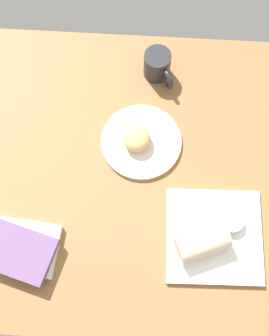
{
  "coord_description": "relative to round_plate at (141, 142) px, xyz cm",
  "views": [
    {
      "loc": [
        -1.01,
        -43.65,
        129.09
      ],
      "look_at": [
        -3.62,
        -0.03,
        7.0
      ],
      "focal_mm": 50.64,
      "sensor_mm": 36.0,
      "label": 1
    }
  ],
  "objects": [
    {
      "name": "book_stack",
      "position": [
        -30.64,
        -32.64,
        1.61
      ],
      "size": [
        22.48,
        18.38,
        4.78
      ],
      "color": "silver",
      "rests_on": "dining_table"
    },
    {
      "name": "dining_table",
      "position": [
        2.23,
        -8.83,
        -2.7
      ],
      "size": [
        110.0,
        90.0,
        4.0
      ],
      "primitive_type": "cube",
      "color": "olive",
      "rests_on": "ground"
    },
    {
      "name": "scone_pastry",
      "position": [
        -1.25,
        -0.5,
        3.26
      ],
      "size": [
        7.83,
        8.13,
        5.12
      ],
      "primitive_type": "ellipsoid",
      "rotation": [
        0.0,
        0.0,
        4.69
      ],
      "color": "#DEB26B",
      "rests_on": "round_plate"
    },
    {
      "name": "square_plate",
      "position": [
        20.75,
        -26.03,
        0.1
      ],
      "size": [
        26.0,
        26.0,
        1.6
      ],
      "primitive_type": "cube",
      "rotation": [
        0.0,
        0.0,
        0.03
      ],
      "color": "white",
      "rests_on": "dining_table"
    },
    {
      "name": "breakfast_wrap",
      "position": [
        17.23,
        -28.92,
        4.42
      ],
      "size": [
        14.93,
        11.6,
        7.03
      ],
      "primitive_type": "cylinder",
      "rotation": [
        1.57,
        0.0,
        1.97
      ],
      "color": "beige",
      "rests_on": "square_plate"
    },
    {
      "name": "coffee_mug",
      "position": [
        3.59,
        22.93,
        3.89
      ],
      "size": [
        9.15,
        11.65,
        8.98
      ],
      "color": "#262628",
      "rests_on": "dining_table"
    },
    {
      "name": "sauce_cup",
      "position": [
        25.14,
        -22.43,
        2.4
      ],
      "size": [
        5.92,
        5.92,
        2.8
      ],
      "color": "silver",
      "rests_on": "square_plate"
    },
    {
      "name": "round_plate",
      "position": [
        0.0,
        0.0,
        0.0
      ],
      "size": [
        22.91,
        22.91,
        1.4
      ],
      "primitive_type": "cylinder",
      "color": "silver",
      "rests_on": "dining_table"
    }
  ]
}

